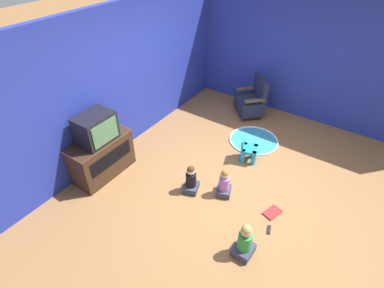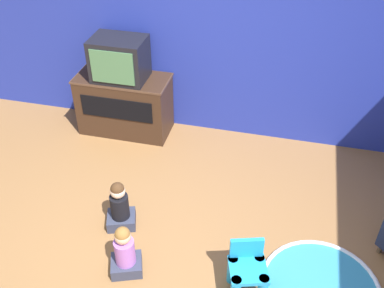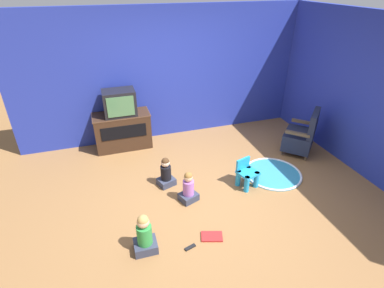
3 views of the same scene
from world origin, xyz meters
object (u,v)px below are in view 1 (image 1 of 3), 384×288
child_watching_center (224,184)px  yellow_kid_chair (248,151)px  tv_cabinet (102,156)px  child_watching_left (191,180)px  remote_control (269,230)px  television (96,128)px  book (272,212)px  black_armchair (251,101)px  child_watching_right (245,242)px

child_watching_center → yellow_kid_chair: bearing=-17.0°
tv_cabinet → child_watching_center: 2.10m
child_watching_left → child_watching_center: 0.53m
yellow_kid_chair → child_watching_left: (-1.23, 0.42, 0.02)m
child_watching_left → remote_control: bearing=-109.9°
television → book: 3.02m
black_armchair → child_watching_left: bearing=-39.6°
black_armchair → remote_control: size_ratio=5.59×
tv_cabinet → television: 0.58m
black_armchair → child_watching_right: size_ratio=1.57×
tv_cabinet → child_watching_left: tv_cabinet is taller
black_armchair → yellow_kid_chair: 1.61m
child_watching_center → remote_control: child_watching_center is taller
child_watching_left → book: child_watching_left is taller
tv_cabinet → child_watching_right: (-0.06, -2.71, -0.13)m
tv_cabinet → yellow_kid_chair: (1.73, -1.90, -0.17)m
child_watching_center → child_watching_right: 1.09m
black_armchair → child_watching_center: 2.57m
black_armchair → child_watching_left: 2.71m
book → child_watching_left: bearing=-59.3°
yellow_kid_chair → child_watching_left: bearing=144.0°
child_watching_left → child_watching_right: (-0.56, -1.23, 0.02)m
remote_control → yellow_kid_chair: bearing=20.7°
book → television: bearing=-56.2°
tv_cabinet → black_armchair: (3.20, -1.25, -0.02)m
book → remote_control: book is taller
child_watching_left → child_watching_right: child_watching_right is taller
television → child_watching_center: bearing=-69.5°
child_watching_left → television: bearing=90.1°
child_watching_left → book: 1.35m
child_watching_left → child_watching_right: bearing=-133.3°
tv_cabinet → remote_control: 2.92m
remote_control → child_watching_right: bearing=147.9°
black_armchair → television: bearing=-65.7°
television → black_armchair: (3.20, -1.23, -0.60)m
tv_cabinet → black_armchair: bearing=-21.4°
book → black_armchair: bearing=-129.8°
black_armchair → child_watching_center: (-2.47, -0.71, -0.13)m
yellow_kid_chair → book: yellow_kid_chair is taller
tv_cabinet → child_watching_center: tv_cabinet is taller
child_watching_center → television: bearing=90.0°
yellow_kid_chair → book: bearing=-154.0°
child_watching_left → book: size_ratio=1.60×
tv_cabinet → book: 2.92m
child_watching_right → yellow_kid_chair: bearing=25.6°
child_watching_center → child_watching_left: bearing=95.1°
tv_cabinet → child_watching_center: bearing=-69.6°
child_watching_center → book: (0.07, -0.82, -0.21)m
tv_cabinet → child_watching_left: (0.50, -1.49, -0.15)m
television → yellow_kid_chair: 2.67m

